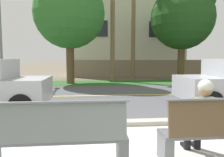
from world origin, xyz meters
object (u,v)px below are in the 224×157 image
at_px(streetlamp, 1,14).
at_px(shade_tree_left, 185,13).
at_px(shade_tree_far_left, 72,8).
at_px(seated_person_olive, 201,115).
at_px(bench_left, 57,137).

distance_m(streetlamp, shade_tree_left, 11.61).
distance_m(shade_tree_far_left, shade_tree_left, 7.58).
xyz_separation_m(seated_person_olive, streetlamp, (-6.86, 10.48, 3.41)).
bearing_deg(shade_tree_far_left, seated_person_olive, -74.96).
xyz_separation_m(shade_tree_far_left, shade_tree_left, (7.48, 1.18, 0.05)).
xyz_separation_m(bench_left, streetlamp, (-4.65, 10.66, 3.63)).
bearing_deg(shade_tree_far_left, shade_tree_left, 8.94).
xyz_separation_m(streetlamp, shade_tree_far_left, (4.06, -0.08, 0.45)).
bearing_deg(shade_tree_left, seated_person_olive, -112.03).
bearing_deg(streetlamp, bench_left, -66.44).
height_order(bench_left, shade_tree_left, shade_tree_left).
height_order(bench_left, shade_tree_far_left, shade_tree_far_left).
bearing_deg(bench_left, streetlamp, 113.56).
xyz_separation_m(seated_person_olive, shade_tree_far_left, (-2.80, 10.41, 3.86)).
height_order(streetlamp, shade_tree_far_left, streetlamp).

